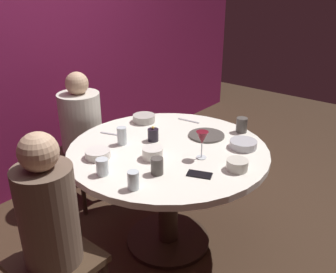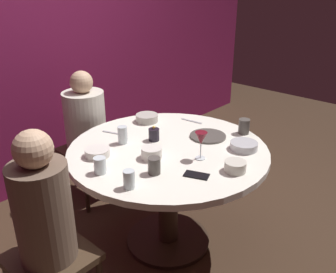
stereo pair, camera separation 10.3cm
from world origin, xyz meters
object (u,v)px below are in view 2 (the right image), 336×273
Objects in this scene: wine_glass at (201,140)px; dinner_plate at (208,136)px; bowl_serving_large at (244,146)px; seated_diner_back at (85,123)px; cell_phone at (197,175)px; cup_near_candle at (100,165)px; bowl_small_white at (152,153)px; candle_holder at (154,134)px; cup_by_left_diner at (123,135)px; bowl_salad_center at (147,118)px; dining_table at (168,169)px; bowl_rice_portion at (235,166)px; seated_diner_left at (44,215)px; cup_by_right_diner at (154,166)px; cup_far_edge at (129,179)px; cup_center_front at (244,126)px; bowl_sauce_side at (97,152)px.

dinner_plate is at bearing 28.20° from wine_glass.
seated_diner_back is at bearing 103.61° from bowl_serving_large.
cup_near_candle is at bearing -73.09° from cell_phone.
dinner_plate is at bearing 89.15° from bowl_serving_large.
dinner_plate is 1.79× the size of cell_phone.
dinner_plate is 0.83m from cup_near_candle.
cup_near_candle is at bearing 164.70° from bowl_small_white.
candle_holder is 0.89× the size of cup_by_left_diner.
cell_phone is at bearing -117.03° from bowl_salad_center.
cup_by_left_diner is (0.02, 0.64, 0.06)m from cell_phone.
cup_by_left_diner is at bearing 118.62° from dining_table.
wine_glass reaches higher than bowl_rice_portion.
bowl_small_white is at bearing -1.80° from seated_diner_left.
dining_table is 7.68× the size of bowl_salad_center.
bowl_small_white is (-0.01, 0.34, 0.03)m from cell_phone.
seated_diner_left reaches higher than dining_table.
candle_holder is 0.42× the size of dinner_plate.
cup_by_right_diner is (-0.30, -1.07, 0.11)m from seated_diner_back.
bowl_serving_large is 1.80× the size of cup_by_right_diner.
cup_near_candle is at bearing -153.82° from bowl_salad_center.
bowl_salad_center is (0.41, 0.80, 0.02)m from cell_phone.
cell_phone is 0.34m from bowl_small_white.
cup_by_right_diner is at bearing 2.24° from cup_far_edge.
bowl_serving_large reaches higher than cell_phone.
seated_diner_left is 0.64m from cup_by_right_diner.
bowl_salad_center is 1.66× the size of cup_far_edge.
bowl_serving_large is 0.84m from cup_far_edge.
cell_phone is (-0.19, -0.51, -0.04)m from candle_holder.
seated_diner_back is at bearing 74.12° from cup_by_right_diner.
bowl_salad_center is at bearing 94.85° from bowl_serving_large.
seated_diner_left reaches higher than candle_holder.
candle_holder is at bearing -35.53° from cup_by_left_diner.
cell_phone is 1.31× the size of cup_center_front.
bowl_rice_portion is at bearing -88.59° from wine_glass.
cup_far_edge is at bearing -155.10° from bowl_small_white.
seated_diner_back is 6.59× the size of bowl_salad_center.
bowl_rice_portion is (-0.29, -0.12, 0.01)m from bowl_serving_large.
candle_holder is at bearing 8.94° from cup_near_candle.
seated_diner_back is at bearing 79.16° from bowl_small_white.
cup_by_right_diner is at bearing -79.19° from bowl_sauce_side.
seated_diner_left reaches higher than wine_glass.
seated_diner_back is 1.32m from bowl_serving_large.
seated_diner_back reaches higher than bowl_serving_large.
cup_far_edge is (0.41, -0.17, 0.09)m from seated_diner_left.
bowl_rice_portion is at bearing -45.20° from cup_by_right_diner.
cup_center_front reaches higher than dining_table.
bowl_small_white is at bearing -132.52° from bowl_salad_center.
seated_diner_left is 12.15× the size of cup_near_candle.
bowl_serving_large is at bearing -19.18° from cup_by_right_diner.
cup_near_candle reaches higher than bowl_salad_center.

